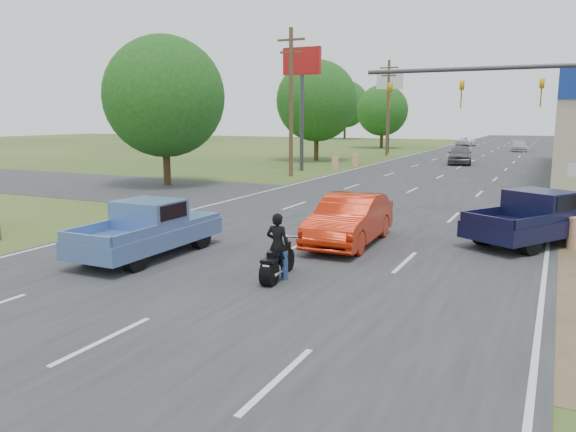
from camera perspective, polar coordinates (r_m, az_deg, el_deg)
The scene contains 23 objects.
ground at distance 11.12m, azimuth -18.23°, elevation -12.01°, with size 200.00×200.00×0.00m, color #324C1E.
main_road at distance 48.05m, azimuth 16.97°, elevation 4.73°, with size 15.00×180.00×0.02m, color #2D2D30.
cross_road at distance 26.66m, azimuth 9.54°, elevation 1.11°, with size 120.00×10.00×0.02m, color #2D2D30.
utility_pole_5 at distance 39.13m, azimuth 0.31°, elevation 11.83°, with size 2.00×0.28×10.00m.
utility_pole_6 at distance 61.67m, azimuth 10.11°, elevation 11.01°, with size 2.00×0.28×10.00m.
tree_0 at distance 34.67m, azimuth -12.46°, elevation 11.75°, with size 7.14×7.14×8.84m.
tree_1 at distance 53.55m, azimuth 2.93°, elevation 11.60°, with size 7.56×7.56×9.36m.
tree_2 at distance 76.41m, azimuth 9.56°, elevation 10.53°, with size 6.72×6.72×8.32m.
tree_4 at distance 103.28m, azimuth -11.60°, elevation 11.33°, with size 9.24×9.24×11.44m.
tree_6 at distance 108.94m, azimuth 5.82°, elevation 11.24°, with size 8.82×8.82×10.92m.
barrel_2 at distance 44.38m, azimuth 4.82°, elevation 5.36°, with size 0.56×0.56×1.00m, color orange.
barrel_3 at distance 48.03m, azimuth 6.87°, elevation 5.67°, with size 0.56×0.56×1.00m, color orange.
pole_sign_left_near at distance 43.27m, azimuth 1.42°, elevation 14.11°, with size 3.00×0.35×9.20m.
pole_sign_left_far at distance 65.85m, azimuth 10.28°, elevation 12.55°, with size 3.00×0.35×9.20m.
signal_mast at distance 24.38m, azimuth 22.68°, elevation 10.97°, with size 9.12×0.40×7.00m.
red_convertible at distance 18.18m, azimuth 6.27°, elevation -0.42°, with size 1.69×4.86×1.60m, color red.
motorcycle at distance 14.18m, azimuth -1.13°, elevation -4.78°, with size 0.62×2.01×1.02m.
rider at distance 14.13m, azimuth -1.07°, elevation -3.34°, with size 0.59×0.39×1.62m, color black.
blue_pickup at distance 17.12m, azimuth -13.80°, elevation -1.16°, with size 1.95×5.03×1.67m.
navy_pickup at distance 19.95m, azimuth 24.22°, elevation -0.09°, with size 4.46×5.54×1.74m.
distant_car_grey at distance 51.52m, azimuth 17.06°, elevation 5.96°, with size 1.95×4.84×1.65m, color #58575C.
distant_car_silver at distance 73.43m, azimuth 22.46°, elevation 6.58°, with size 1.81×4.45×1.29m, color #B9B9BF.
distant_car_white at distance 84.29m, azimuth 17.65°, elevation 7.21°, with size 2.10×4.55×1.27m, color white.
Camera 1 is at (7.31, -7.32, 4.07)m, focal length 35.00 mm.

